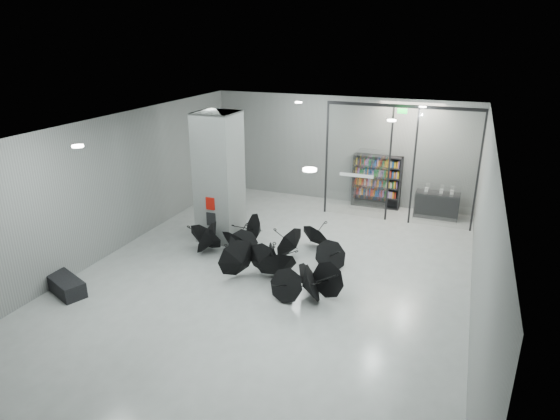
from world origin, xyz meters
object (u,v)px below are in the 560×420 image
at_px(bookshelf, 377,181).
at_px(shop_counter, 437,205).
at_px(bench, 66,285).
at_px(umbrella_cluster, 267,259).
at_px(column, 219,177).

bearing_deg(bookshelf, shop_counter, -8.50).
bearing_deg(bench, umbrella_cluster, 58.28).
height_order(bench, umbrella_cluster, umbrella_cluster).
distance_m(column, umbrella_cluster, 3.17).
bearing_deg(bookshelf, bench, -122.51).
bearing_deg(shop_counter, bench, -132.54).
relative_size(bookshelf, umbrella_cluster, 0.37).
distance_m(bench, shop_counter, 12.16).
xyz_separation_m(column, bookshelf, (4.00, 4.75, -1.02)).
height_order(bookshelf, shop_counter, bookshelf).
height_order(column, bookshelf, column).
xyz_separation_m(bench, shop_counter, (8.23, 8.95, 0.25)).
bearing_deg(bench, bookshelf, 79.64).
height_order(column, shop_counter, column).
bearing_deg(column, umbrella_cluster, -34.32).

